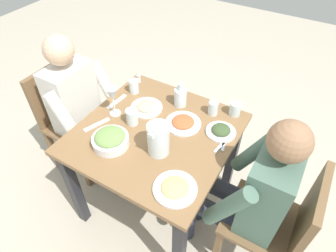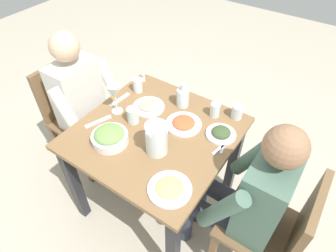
% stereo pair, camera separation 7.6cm
% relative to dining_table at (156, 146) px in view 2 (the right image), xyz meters
% --- Properties ---
extents(ground_plane, '(8.00, 8.00, 0.00)m').
position_rel_dining_table_xyz_m(ground_plane, '(0.00, 0.00, -0.62)').
color(ground_plane, '#B7AD99').
extents(dining_table, '(0.89, 0.89, 0.75)m').
position_rel_dining_table_xyz_m(dining_table, '(0.00, 0.00, 0.00)').
color(dining_table, olive).
rests_on(dining_table, ground_plane).
extents(chair_near, '(0.40, 0.40, 0.88)m').
position_rel_dining_table_xyz_m(chair_near, '(-0.03, -0.81, -0.13)').
color(chair_near, brown).
rests_on(chair_near, ground_plane).
extents(chair_far, '(0.40, 0.40, 0.88)m').
position_rel_dining_table_xyz_m(chair_far, '(0.02, 0.81, -0.13)').
color(chair_far, brown).
rests_on(chair_far, ground_plane).
extents(diner_near, '(0.48, 0.53, 1.17)m').
position_rel_dining_table_xyz_m(diner_near, '(-0.03, -0.60, 0.02)').
color(diner_near, '#4C6B5B').
rests_on(diner_near, ground_plane).
extents(diner_far, '(0.48, 0.53, 1.17)m').
position_rel_dining_table_xyz_m(diner_far, '(0.02, 0.60, 0.02)').
color(diner_far, silver).
rests_on(diner_far, ground_plane).
extents(water_pitcher, '(0.16, 0.12, 0.19)m').
position_rel_dining_table_xyz_m(water_pitcher, '(-0.12, -0.10, 0.23)').
color(water_pitcher, silver).
rests_on(water_pitcher, dining_table).
extents(salad_bowl, '(0.21, 0.21, 0.09)m').
position_rel_dining_table_xyz_m(salad_bowl, '(-0.21, 0.16, 0.17)').
color(salad_bowl, white).
rests_on(salad_bowl, dining_table).
extents(plate_dolmas, '(0.18, 0.18, 0.05)m').
position_rel_dining_table_xyz_m(plate_dolmas, '(0.19, -0.33, 0.15)').
color(plate_dolmas, white).
rests_on(plate_dolmas, dining_table).
extents(plate_beans, '(0.20, 0.20, 0.04)m').
position_rel_dining_table_xyz_m(plate_beans, '(0.15, 0.16, 0.14)').
color(plate_beans, white).
rests_on(plate_beans, dining_table).
extents(plate_rice_curry, '(0.22, 0.22, 0.04)m').
position_rel_dining_table_xyz_m(plate_rice_curry, '(0.14, -0.11, 0.14)').
color(plate_rice_curry, white).
rests_on(plate_rice_curry, dining_table).
extents(plate_fries, '(0.22, 0.22, 0.04)m').
position_rel_dining_table_xyz_m(plate_fries, '(-0.29, -0.30, 0.14)').
color(plate_fries, white).
rests_on(plate_fries, dining_table).
extents(water_glass_center, '(0.06, 0.06, 0.09)m').
position_rel_dining_table_xyz_m(water_glass_center, '(0.32, -0.22, 0.18)').
color(water_glass_center, silver).
rests_on(water_glass_center, dining_table).
extents(water_glass_near_left, '(0.06, 0.06, 0.09)m').
position_rel_dining_table_xyz_m(water_glass_near_left, '(0.25, 0.33, 0.18)').
color(water_glass_near_left, silver).
rests_on(water_glass_near_left, dining_table).
extents(water_glass_near_right, '(0.07, 0.07, 0.10)m').
position_rel_dining_table_xyz_m(water_glass_near_right, '(-0.01, 0.16, 0.18)').
color(water_glass_near_right, silver).
rests_on(water_glass_near_right, dining_table).
extents(water_glass_by_pitcher, '(0.07, 0.07, 0.09)m').
position_rel_dining_table_xyz_m(water_glass_by_pitcher, '(0.38, -0.34, 0.17)').
color(water_glass_by_pitcher, silver).
rests_on(water_glass_by_pitcher, dining_table).
extents(wine_glass, '(0.08, 0.08, 0.20)m').
position_rel_dining_table_xyz_m(wine_glass, '(0.01, 0.30, 0.27)').
color(wine_glass, silver).
rests_on(wine_glass, dining_table).
extents(oil_carafe, '(0.08, 0.08, 0.16)m').
position_rel_dining_table_xyz_m(oil_carafe, '(0.29, -0.01, 0.19)').
color(oil_carafe, silver).
rests_on(oil_carafe, dining_table).
extents(salt_shaker, '(0.03, 0.03, 0.05)m').
position_rel_dining_table_xyz_m(salt_shaker, '(0.37, 0.37, 0.16)').
color(salt_shaker, white).
rests_on(salt_shaker, dining_table).
extents(fork_near, '(0.17, 0.08, 0.01)m').
position_rel_dining_table_xyz_m(fork_near, '(-0.13, 0.33, 0.13)').
color(fork_near, silver).
rests_on(fork_near, dining_table).
extents(knife_near, '(0.19, 0.05, 0.01)m').
position_rel_dining_table_xyz_m(knife_near, '(0.12, -0.38, 0.13)').
color(knife_near, silver).
rests_on(knife_near, dining_table).
extents(fork_far, '(0.17, 0.04, 0.01)m').
position_rel_dining_table_xyz_m(fork_far, '(0.10, 0.37, 0.13)').
color(fork_far, silver).
rests_on(fork_far, dining_table).
extents(knife_far, '(0.18, 0.07, 0.01)m').
position_rel_dining_table_xyz_m(knife_far, '(0.15, -0.38, 0.13)').
color(knife_far, silver).
rests_on(knife_far, dining_table).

